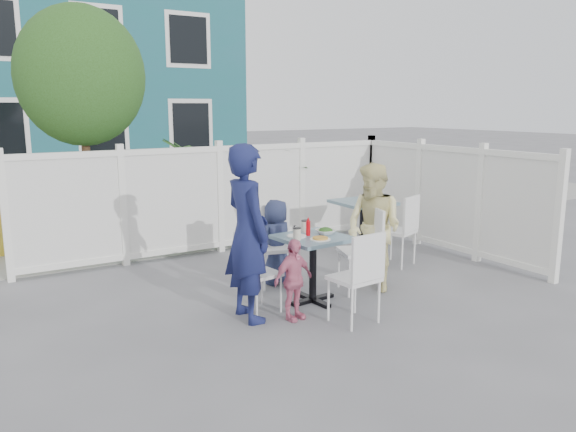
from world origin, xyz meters
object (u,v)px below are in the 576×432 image
chair_back (274,239)px  chair_near (360,271)px  main_table (313,251)px  man (247,233)px  toddler (293,280)px  spare_table (363,213)px  woman (374,227)px  boy (276,242)px  chair_left (253,267)px  chair_right (366,243)px

chair_back → chair_near: (0.06, -1.61, -0.01)m
main_table → man: (-0.85, -0.07, 0.32)m
toddler → spare_table: bearing=25.5°
main_table → woman: (0.87, -0.00, 0.17)m
main_table → chair_back: chair_back is taller
woman → boy: bearing=-143.0°
spare_table → chair_back: bearing=-163.7°
chair_left → man: size_ratio=0.48×
chair_left → chair_near: size_ratio=0.91×
chair_right → toddler: (-1.22, -0.34, -0.16)m
spare_table → chair_left: size_ratio=0.93×
chair_left → chair_back: (0.70, 0.77, 0.06)m
chair_right → toddler: chair_right is taller
chair_near → woman: size_ratio=0.63×
chair_near → main_table: bearing=86.3°
chair_left → woman: size_ratio=0.57×
chair_back → man: man is taller
chair_back → man: (-0.82, -0.88, 0.34)m
chair_near → boy: boy is taller
woman → toddler: 1.42m
chair_left → man: 0.43m
chair_near → chair_back: bearing=86.8°
main_table → toddler: 0.61m
chair_near → chair_left: bearing=127.0°
chair_left → main_table: bearing=79.8°
spare_table → chair_back: size_ratio=0.83×
toddler → chair_left: bearing=114.1°
chair_near → toddler: (-0.50, 0.46, -0.13)m
chair_back → boy: boy is taller
main_table → toddler: toddler is taller
main_table → spare_table: spare_table is taller
chair_right → chair_near: (-0.73, -0.80, -0.03)m
main_table → chair_near: 0.81m
main_table → man: bearing=-175.1°
chair_left → boy: bearing=128.7°
toddler → chair_right: bearing=4.1°
spare_table → toddler: (-2.25, -1.68, -0.20)m
man → chair_near: bearing=-129.6°
boy → toddler: bearing=50.5°
chair_near → spare_table: bearing=45.4°
main_table → chair_back: bearing=92.5°
spare_table → toddler: toddler is taller
chair_near → toddler: size_ratio=1.12×
chair_right → woman: woman is taller
spare_table → man: man is taller
chair_near → boy: size_ratio=0.90×
chair_right → boy: size_ratio=0.95×
chair_left → man: man is taller
chair_right → chair_near: size_ratio=1.05×
chair_back → chair_near: size_ratio=1.02×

